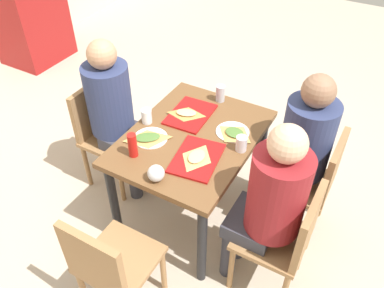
{
  "coord_description": "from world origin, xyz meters",
  "views": [
    {
      "loc": [
        -1.74,
        -0.98,
        2.38
      ],
      "look_at": [
        0.0,
        0.0,
        0.67
      ],
      "focal_mm": 37.02,
      "sensor_mm": 36.0,
      "label": 1
    }
  ],
  "objects_px": {
    "chair_near_right": "(313,179)",
    "soda_can": "(220,93)",
    "paper_plate_center": "(151,138)",
    "condiment_bottle": "(133,145)",
    "pizza_slice_d": "(235,133)",
    "chair_near_left": "(287,237)",
    "chair_far_side": "(104,129)",
    "pizza_slice_a": "(197,157)",
    "pizza_slice_b": "(186,113)",
    "plastic_cup_b": "(241,144)",
    "pizza_slice_c": "(148,138)",
    "main_table": "(192,148)",
    "paper_plate_near_edge": "(233,132)",
    "chair_left_end": "(109,264)",
    "person_in_brown_jacket": "(300,145)",
    "person_in_red": "(269,199)",
    "person_far_side": "(114,108)",
    "tray_red_near": "(197,158)",
    "tray_red_far": "(190,114)",
    "foil_bundle": "(156,173)",
    "plastic_cup_a": "(147,116)"
  },
  "relations": [
    {
      "from": "pizza_slice_d",
      "to": "chair_near_left",
      "type": "bearing_deg",
      "value": -126.77
    },
    {
      "from": "condiment_bottle",
      "to": "plastic_cup_b",
      "type": "bearing_deg",
      "value": -56.16
    },
    {
      "from": "person_in_red",
      "to": "pizza_slice_d",
      "type": "distance_m",
      "value": 0.57
    },
    {
      "from": "chair_left_end",
      "to": "pizza_slice_b",
      "type": "height_order",
      "value": "chair_left_end"
    },
    {
      "from": "paper_plate_center",
      "to": "condiment_bottle",
      "type": "bearing_deg",
      "value": 180.0
    },
    {
      "from": "person_far_side",
      "to": "paper_plate_near_edge",
      "type": "bearing_deg",
      "value": -79.49
    },
    {
      "from": "paper_plate_center",
      "to": "chair_far_side",
      "type": "bearing_deg",
      "value": 74.23
    },
    {
      "from": "chair_left_end",
      "to": "pizza_slice_b",
      "type": "relative_size",
      "value": 3.73
    },
    {
      "from": "person_in_brown_jacket",
      "to": "paper_plate_center",
      "type": "relative_size",
      "value": 5.7
    },
    {
      "from": "chair_near_right",
      "to": "plastic_cup_b",
      "type": "xyz_separation_m",
      "value": [
        -0.24,
        0.44,
        0.3
      ]
    },
    {
      "from": "soda_can",
      "to": "person_far_side",
      "type": "bearing_deg",
      "value": 126.0
    },
    {
      "from": "pizza_slice_d",
      "to": "foil_bundle",
      "type": "relative_size",
      "value": 2.13
    },
    {
      "from": "paper_plate_near_edge",
      "to": "pizza_slice_a",
      "type": "distance_m",
      "value": 0.36
    },
    {
      "from": "main_table",
      "to": "pizza_slice_b",
      "type": "height_order",
      "value": "pizza_slice_b"
    },
    {
      "from": "pizza_slice_a",
      "to": "pizza_slice_c",
      "type": "distance_m",
      "value": 0.37
    },
    {
      "from": "soda_can",
      "to": "chair_left_end",
      "type": "bearing_deg",
      "value": -179.17
    },
    {
      "from": "tray_red_near",
      "to": "tray_red_far",
      "type": "distance_m",
      "value": 0.45
    },
    {
      "from": "person_in_brown_jacket",
      "to": "condiment_bottle",
      "type": "height_order",
      "value": "person_in_brown_jacket"
    },
    {
      "from": "person_in_red",
      "to": "chair_near_right",
      "type": "bearing_deg",
      "value": -14.84
    },
    {
      "from": "pizza_slice_d",
      "to": "condiment_bottle",
      "type": "height_order",
      "value": "condiment_bottle"
    },
    {
      "from": "paper_plate_center",
      "to": "pizza_slice_b",
      "type": "xyz_separation_m",
      "value": [
        0.32,
        -0.08,
        0.02
      ]
    },
    {
      "from": "pizza_slice_b",
      "to": "foil_bundle",
      "type": "distance_m",
      "value": 0.63
    },
    {
      "from": "person_in_red",
      "to": "pizza_slice_b",
      "type": "distance_m",
      "value": 0.89
    },
    {
      "from": "chair_left_end",
      "to": "paper_plate_center",
      "type": "relative_size",
      "value": 3.84
    },
    {
      "from": "person_in_brown_jacket",
      "to": "person_far_side",
      "type": "xyz_separation_m",
      "value": [
        -0.26,
        1.28,
        0.0
      ]
    },
    {
      "from": "pizza_slice_c",
      "to": "main_table",
      "type": "bearing_deg",
      "value": -51.17
    },
    {
      "from": "chair_near_right",
      "to": "pizza_slice_d",
      "type": "distance_m",
      "value": 0.62
    },
    {
      "from": "pizza_slice_d",
      "to": "condiment_bottle",
      "type": "relative_size",
      "value": 1.33
    },
    {
      "from": "chair_far_side",
      "to": "chair_near_left",
      "type": "bearing_deg",
      "value": -99.64
    },
    {
      "from": "main_table",
      "to": "pizza_slice_a",
      "type": "distance_m",
      "value": 0.27
    },
    {
      "from": "pizza_slice_a",
      "to": "chair_left_end",
      "type": "bearing_deg",
      "value": 168.92
    },
    {
      "from": "chair_near_right",
      "to": "soda_can",
      "type": "relative_size",
      "value": 6.92
    },
    {
      "from": "pizza_slice_c",
      "to": "chair_near_left",
      "type": "bearing_deg",
      "value": -94.77
    },
    {
      "from": "person_in_red",
      "to": "soda_can",
      "type": "xyz_separation_m",
      "value": [
        0.71,
        0.66,
        0.07
      ]
    },
    {
      "from": "chair_near_right",
      "to": "person_in_red",
      "type": "xyz_separation_m",
      "value": [
        -0.53,
        0.14,
        0.25
      ]
    },
    {
      "from": "person_in_brown_jacket",
      "to": "paper_plate_center",
      "type": "bearing_deg",
      "value": 116.32
    },
    {
      "from": "person_in_red",
      "to": "paper_plate_near_edge",
      "type": "distance_m",
      "value": 0.6
    },
    {
      "from": "person_far_side",
      "to": "tray_red_far",
      "type": "xyz_separation_m",
      "value": [
        0.18,
        -0.52,
        0.02
      ]
    },
    {
      "from": "person_in_brown_jacket",
      "to": "paper_plate_near_edge",
      "type": "height_order",
      "value": "person_in_brown_jacket"
    },
    {
      "from": "person_far_side",
      "to": "pizza_slice_c",
      "type": "bearing_deg",
      "value": -113.59
    },
    {
      "from": "pizza_slice_d",
      "to": "soda_can",
      "type": "relative_size",
      "value": 1.75
    },
    {
      "from": "pizza_slice_a",
      "to": "pizza_slice_b",
      "type": "bearing_deg",
      "value": 38.08
    },
    {
      "from": "person_in_red",
      "to": "plastic_cup_a",
      "type": "distance_m",
      "value": 1.0
    },
    {
      "from": "person_far_side",
      "to": "foil_bundle",
      "type": "bearing_deg",
      "value": -124.33
    },
    {
      "from": "person_in_red",
      "to": "soda_can",
      "type": "bearing_deg",
      "value": 42.68
    },
    {
      "from": "pizza_slice_b",
      "to": "chair_near_right",
      "type": "bearing_deg",
      "value": -83.68
    },
    {
      "from": "person_in_brown_jacket",
      "to": "pizza_slice_c",
      "type": "xyz_separation_m",
      "value": [
        -0.44,
        0.86,
        0.02
      ]
    },
    {
      "from": "person_in_red",
      "to": "plastic_cup_b",
      "type": "distance_m",
      "value": 0.42
    },
    {
      "from": "main_table",
      "to": "plastic_cup_b",
      "type": "height_order",
      "value": "plastic_cup_b"
    },
    {
      "from": "chair_near_right",
      "to": "pizza_slice_d",
      "type": "bearing_deg",
      "value": 103.25
    }
  ]
}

